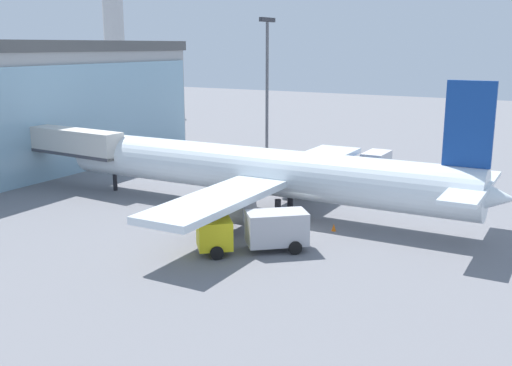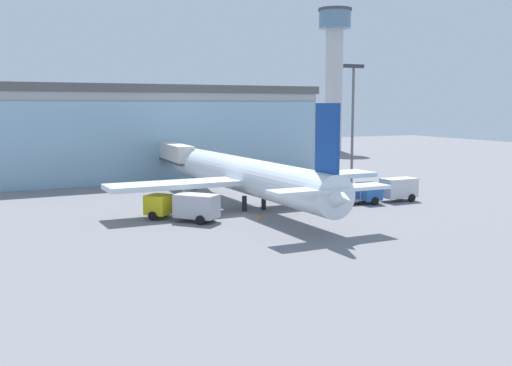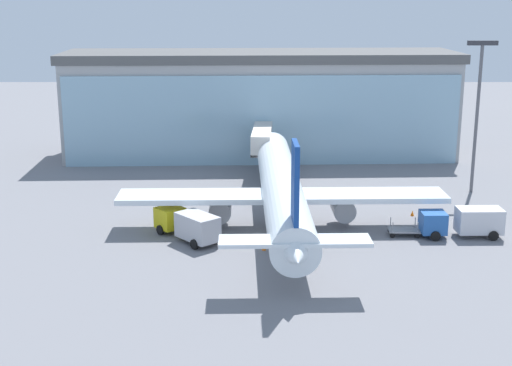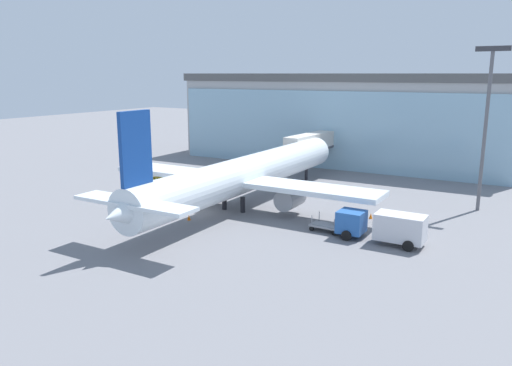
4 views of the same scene
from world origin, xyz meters
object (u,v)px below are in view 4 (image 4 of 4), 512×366
Objects in this scene: airplane at (244,175)px; safety_cone_nose at (189,217)px; jet_bridge at (314,143)px; baggage_cart at (326,226)px; fuel_truck at (384,226)px; catering_truck at (156,192)px; apron_light_mast at (487,114)px; safety_cone_wingtip at (371,216)px.

airplane is 72.09× the size of safety_cone_nose.
baggage_cart is at bearing -149.33° from jet_bridge.
airplane is 13.82× the size of baggage_cart.
fuel_truck is 13.35× the size of safety_cone_nose.
jet_bridge is at bearing -54.62° from fuel_truck.
fuel_truck is at bearing 11.03° from safety_cone_nose.
baggage_cart is at bearing -127.98° from catering_truck.
fuel_truck is at bearing -129.47° from catering_truck.
jet_bridge is at bearing 89.77° from safety_cone_nose.
airplane reaches higher than catering_truck.
jet_bridge is 0.33× the size of airplane.
apron_light_mast is 5.78× the size of baggage_cart.
jet_bridge is at bearing -56.61° from catering_truck.
baggage_cart is (-10.49, -14.86, -9.48)m from apron_light_mast.
jet_bridge is 27.33m from baggage_cart.
airplane is 16.92m from fuel_truck.
airplane is (-21.54, -11.48, -6.55)m from apron_light_mast.
catering_truck is at bearing 158.04° from safety_cone_nose.
apron_light_mast is 20.52m from baggage_cart.
apron_light_mast is 18.17m from fuel_truck.
safety_cone_nose is at bearing -146.43° from safety_cone_wingtip.
apron_light_mast is 30.14× the size of safety_cone_wingtip.
jet_bridge reaches higher than fuel_truck.
baggage_cart is 5.22× the size of safety_cone_nose.
airplane is (1.61, -20.53, -0.93)m from jet_bridge.
airplane reaches higher than fuel_truck.
safety_cone_wingtip is (14.74, -17.92, -4.09)m from jet_bridge.
airplane reaches higher than baggage_cart.
safety_cone_nose is (6.72, -2.71, -1.19)m from catering_truck.
jet_bridge is 20.61m from airplane.
jet_bridge is 24.01× the size of safety_cone_wingtip.
airplane is 72.09× the size of safety_cone_wingtip.
catering_truck is (-6.83, -25.07, -2.90)m from jet_bridge.
jet_bridge reaches higher than safety_cone_nose.
jet_bridge is 28.07m from safety_cone_nose.
apron_light_mast reaches higher than safety_cone_wingtip.
catering_truck is 2.42× the size of baggage_cart.
safety_cone_wingtip is at bearing -63.88° from fuel_truck.
baggage_cart is (19.50, 1.16, -0.97)m from catering_truck.
baggage_cart is at bearing -4.78° from fuel_truck.
apron_light_mast is (23.16, -9.05, 5.62)m from jet_bridge.
catering_truck is 19.55m from baggage_cart.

